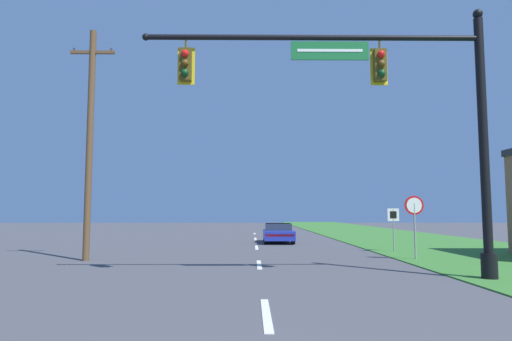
# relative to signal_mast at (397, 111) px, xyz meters

# --- Properties ---
(grass_verge_right) EXTENTS (10.00, 110.00, 0.04)m
(grass_verge_right) POSITION_rel_signal_mast_xyz_m (6.58, 19.77, -4.79)
(grass_verge_right) COLOR #38752D
(grass_verge_right) RESTS_ON ground
(road_center_line) EXTENTS (0.16, 34.80, 0.01)m
(road_center_line) POSITION_rel_signal_mast_xyz_m (-3.92, 11.77, -4.80)
(road_center_line) COLOR silver
(road_center_line) RESTS_ON ground
(signal_mast) EXTENTS (10.09, 0.47, 7.82)m
(signal_mast) POSITION_rel_signal_mast_xyz_m (0.00, 0.00, 0.00)
(signal_mast) COLOR black
(signal_mast) RESTS_ON grass_verge_right
(car_ahead) EXTENTS (1.86, 4.36, 1.19)m
(car_ahead) POSITION_rel_signal_mast_xyz_m (-2.53, 15.77, -4.21)
(car_ahead) COLOR black
(car_ahead) RESTS_ON ground
(stop_sign) EXTENTS (0.76, 0.07, 2.50)m
(stop_sign) POSITION_rel_signal_mast_xyz_m (2.29, 5.27, -2.95)
(stop_sign) COLOR gray
(stop_sign) RESTS_ON grass_verge_right
(route_sign_post) EXTENTS (0.55, 0.06, 2.03)m
(route_sign_post) POSITION_rel_signal_mast_xyz_m (2.57, 8.90, -3.28)
(route_sign_post) COLOR gray
(route_sign_post) RESTS_ON grass_verge_right
(utility_pole_near) EXTENTS (1.80, 0.26, 9.28)m
(utility_pole_near) POSITION_rel_signal_mast_xyz_m (-10.68, 5.21, -0.01)
(utility_pole_near) COLOR brown
(utility_pole_near) RESTS_ON ground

